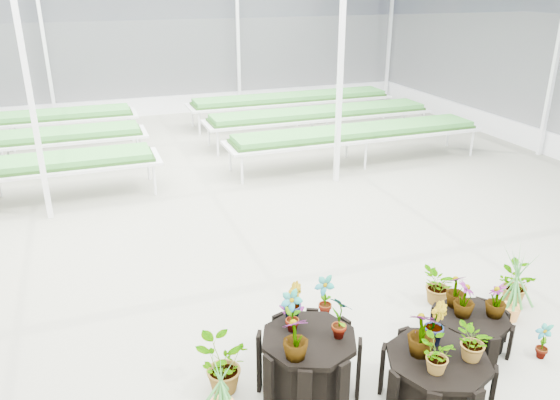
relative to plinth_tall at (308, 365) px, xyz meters
name	(u,v)px	position (x,y,z in m)	size (l,w,h in m)	color
ground_plane	(267,294)	(0.23, 2.08, -0.36)	(24.00, 24.00, 0.00)	gray
greenhouse_shell	(265,143)	(0.23, 2.08, 1.89)	(18.00, 24.00, 4.50)	white
steel_frame	(265,143)	(0.23, 2.08, 1.89)	(18.00, 24.00, 4.50)	silver
nursery_benches	(177,139)	(0.23, 9.28, 0.06)	(16.00, 7.00, 0.84)	silver
plinth_tall	(308,365)	(0.00, 0.00, 0.00)	(1.07, 1.07, 0.73)	black
plinth_mid	(436,380)	(1.20, -0.60, -0.07)	(1.12, 1.12, 0.59)	black
plinth_low	(470,330)	(2.20, 0.10, -0.15)	(0.93, 0.93, 0.42)	black
nursery_plants	(392,323)	(1.15, 0.22, 0.12)	(4.87, 3.27, 1.24)	#347932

